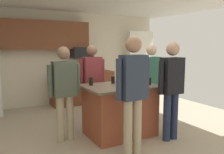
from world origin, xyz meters
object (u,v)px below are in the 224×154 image
at_px(microwave_over_range, 82,53).
at_px(mug_ceramic_white, 124,83).
at_px(person_guest_by_door, 133,88).
at_px(glass_stout_tall, 91,82).
at_px(glass_pilsner, 149,81).
at_px(glass_dark_ale, 113,80).
at_px(person_guest_left, 151,78).
at_px(person_host_foreground, 64,88).
at_px(kitchen_island, 120,110).
at_px(tumbler_amber, 120,79).
at_px(person_elder_center, 172,85).
at_px(person_guest_right, 92,79).

bearing_deg(microwave_over_range, mug_ceramic_white, -96.44).
relative_size(person_guest_by_door, glass_stout_tall, 12.69).
distance_m(glass_pilsner, glass_dark_ale, 0.69).
distance_m(person_guest_left, mug_ceramic_white, 1.03).
bearing_deg(person_guest_by_door, glass_dark_ale, 4.70).
height_order(mug_ceramic_white, glass_stout_tall, glass_stout_tall).
bearing_deg(mug_ceramic_white, glass_stout_tall, 142.48).
relative_size(microwave_over_range, person_host_foreground, 0.34).
bearing_deg(kitchen_island, glass_stout_tall, 153.13).
xyz_separation_m(person_guest_left, tumbler_amber, (-0.80, -0.05, 0.06)).
height_order(kitchen_island, person_host_foreground, person_host_foreground).
bearing_deg(person_host_foreground, kitchen_island, 0.00).
height_order(person_elder_center, mug_ceramic_white, person_elder_center).
bearing_deg(glass_stout_tall, kitchen_island, -26.87).
xyz_separation_m(kitchen_island, person_guest_right, (-0.19, 0.81, 0.49)).
bearing_deg(mug_ceramic_white, person_elder_center, -37.47).
height_order(tumbler_amber, glass_stout_tall, tumbler_amber).
distance_m(microwave_over_range, glass_stout_tall, 2.56).
height_order(person_guest_by_door, glass_pilsner, person_guest_by_door).
height_order(kitchen_island, glass_stout_tall, glass_stout_tall).
xyz_separation_m(microwave_over_range, person_guest_by_door, (-0.57, -3.43, -0.41)).
height_order(tumbler_amber, mug_ceramic_white, tumbler_amber).
bearing_deg(microwave_over_range, glass_stout_tall, -108.07).
relative_size(person_host_foreground, glass_dark_ale, 11.61).
bearing_deg(person_elder_center, glass_dark_ale, -8.17).
xyz_separation_m(tumbler_amber, glass_stout_tall, (-0.62, -0.01, -0.01)).
height_order(microwave_over_range, person_guest_left, person_guest_left).
xyz_separation_m(person_guest_right, person_elder_center, (0.85, -1.44, 0.03)).
bearing_deg(glass_stout_tall, glass_pilsner, -25.44).
distance_m(person_guest_left, person_guest_by_door, 1.63).
height_order(glass_dark_ale, mug_ceramic_white, glass_dark_ale).
bearing_deg(glass_pilsner, person_guest_left, 49.31).
distance_m(person_guest_right, person_host_foreground, 0.97).
xyz_separation_m(person_host_foreground, tumbler_amber, (1.11, 0.02, 0.08)).
bearing_deg(person_elder_center, tumbler_amber, -15.94).
xyz_separation_m(person_elder_center, glass_stout_tall, (-1.13, 0.87, 0.02)).
bearing_deg(kitchen_island, person_guest_left, 17.34).
distance_m(person_guest_right, glass_dark_ale, 0.61).
bearing_deg(person_guest_left, glass_pilsner, 31.98).
xyz_separation_m(tumbler_amber, mug_ceramic_white, (-0.15, -0.37, -0.03)).
xyz_separation_m(microwave_over_range, kitchen_island, (-0.31, -2.63, -0.98)).
xyz_separation_m(glass_dark_ale, tumbler_amber, (0.16, 0.02, 0.01)).
xyz_separation_m(microwave_over_range, tumbler_amber, (-0.17, -2.39, -0.43)).
bearing_deg(glass_pilsner, person_guest_right, 123.47).
relative_size(kitchen_island, person_guest_right, 0.79).
height_order(person_host_foreground, glass_dark_ale, person_host_foreground).
bearing_deg(glass_pilsner, person_host_foreground, 162.81).
xyz_separation_m(person_guest_by_door, glass_stout_tall, (-0.21, 1.04, -0.03)).
height_order(person_host_foreground, glass_pilsner, person_host_foreground).
bearing_deg(glass_pilsner, glass_stout_tall, 154.56).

